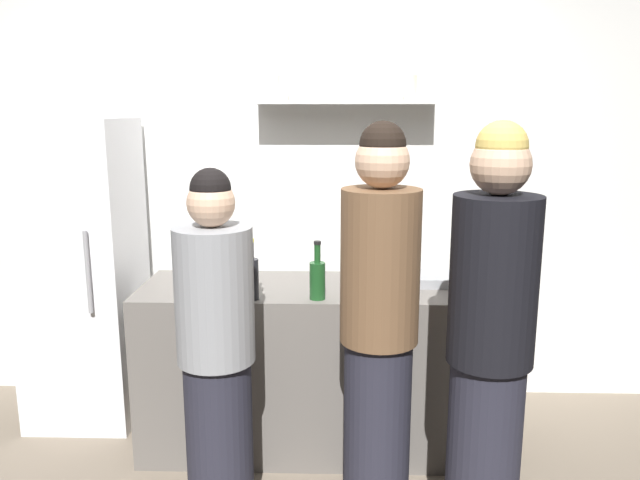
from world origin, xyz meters
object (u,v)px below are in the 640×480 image
utensil_holder (469,285)px  person_brown_jacket (379,329)px  wine_bottle_green_glass (317,278)px  person_grey_hoodie (216,353)px  baking_pan (423,279)px  water_bottle_plastic (489,267)px  wine_bottle_pale_glass (350,260)px  wine_bottle_dark_glass (252,277)px  refrigerator (83,272)px  person_blonde (490,348)px

utensil_holder → person_brown_jacket: size_ratio=0.12×
wine_bottle_green_glass → person_grey_hoodie: (-0.43, -0.40, -0.23)m
person_grey_hoodie → wine_bottle_green_glass: bearing=64.1°
baking_pan → utensil_holder: utensil_holder is taller
utensil_holder → water_bottle_plastic: bearing=44.6°
wine_bottle_pale_glass → wine_bottle_dark_glass: bearing=-142.5°
wine_bottle_pale_glass → person_grey_hoodie: 0.99m
wine_bottle_pale_glass → person_brown_jacket: bearing=-81.4°
baking_pan → wine_bottle_dark_glass: 0.94m
wine_bottle_dark_glass → person_brown_jacket: size_ratio=0.17×
wine_bottle_pale_glass → person_grey_hoodie: (-0.60, -0.76, -0.24)m
wine_bottle_pale_glass → person_grey_hoodie: person_grey_hoodie is taller
baking_pan → person_brown_jacket: 0.72m
wine_bottle_pale_glass → wine_bottle_green_glass: wine_bottle_pale_glass is taller
wine_bottle_green_glass → person_brown_jacket: bearing=-53.0°
refrigerator → baking_pan: 1.97m
baking_pan → wine_bottle_pale_glass: (-0.39, 0.07, 0.08)m
refrigerator → utensil_holder: size_ratio=8.15×
water_bottle_plastic → person_grey_hoodie: person_grey_hoodie is taller
wine_bottle_pale_glass → person_blonde: person_blonde is taller
person_brown_jacket → person_grey_hoodie: bearing=-131.2°
water_bottle_plastic → wine_bottle_pale_glass: bearing=167.2°
refrigerator → baking_pan: size_ratio=5.23×
utensil_holder → wine_bottle_dark_glass: size_ratio=0.71×
wine_bottle_green_glass → person_blonde: 0.93m
person_grey_hoodie → baking_pan: bearing=56.3°
wine_bottle_dark_glass → person_brown_jacket: (0.60, -0.35, -0.13)m
wine_bottle_green_glass → person_brown_jacket: 0.48m
baking_pan → person_brown_jacket: bearing=-112.8°
person_brown_jacket → water_bottle_plastic: bearing=89.9°
person_brown_jacket → wine_bottle_dark_glass: bearing=-163.8°
wine_bottle_dark_glass → water_bottle_plastic: 1.22m
refrigerator → utensil_holder: refrigerator is taller
wine_bottle_pale_glass → water_bottle_plastic: (0.71, -0.16, 0.01)m
wine_bottle_pale_glass → wine_bottle_green_glass: size_ratio=1.03×
refrigerator → person_grey_hoodie: bearing=-43.9°
refrigerator → person_blonde: 2.38m
wine_bottle_dark_glass → person_grey_hoodie: size_ratio=0.19×
water_bottle_plastic → person_blonde: bearing=-102.8°
refrigerator → wine_bottle_dark_glass: bearing=-27.1°
wine_bottle_green_glass → wine_bottle_dark_glass: bearing=-176.9°
refrigerator → person_brown_jacket: size_ratio=1.00×
refrigerator → wine_bottle_green_glass: size_ratio=6.10×
person_grey_hoodie → person_brown_jacket: (0.71, 0.03, 0.11)m
person_brown_jacket → refrigerator: bearing=-161.7°
refrigerator → person_brown_jacket: person_brown_jacket is taller
person_grey_hoodie → water_bottle_plastic: bearing=45.7°
person_blonde → person_grey_hoodie: 1.16m
baking_pan → person_grey_hoodie: bearing=-145.1°
person_blonde → person_brown_jacket: (-0.42, 0.22, -0.00)m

